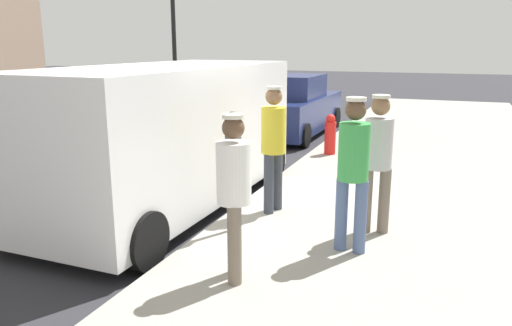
% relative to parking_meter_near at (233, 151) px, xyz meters
% --- Properties ---
extents(ground_plane, '(80.00, 80.00, 0.00)m').
position_rel_parking_meter_near_xyz_m(ground_plane, '(-1.35, 0.88, -1.18)').
color(ground_plane, '#2D2D33').
extents(sidewalk_slab, '(5.00, 32.00, 0.15)m').
position_rel_parking_meter_near_xyz_m(sidewalk_slab, '(2.15, 0.88, -1.11)').
color(sidewalk_slab, '#9E998E').
rests_on(sidewalk_slab, ground).
extents(parking_meter_near, '(0.14, 0.18, 1.52)m').
position_rel_parking_meter_near_xyz_m(parking_meter_near, '(0.00, 0.00, 0.00)').
color(parking_meter_near, gray).
rests_on(parking_meter_near, sidewalk_slab).
extents(pedestrian_in_yellow, '(0.34, 0.35, 1.75)m').
position_rel_parking_meter_near_xyz_m(pedestrian_in_yellow, '(0.22, 0.87, -0.02)').
color(pedestrian_in_yellow, '#383D47').
rests_on(pedestrian_in_yellow, sidewalk_slab).
extents(pedestrian_in_gray, '(0.35, 0.34, 1.72)m').
position_rel_parking_meter_near_xyz_m(pedestrian_in_gray, '(1.67, 0.57, -0.04)').
color(pedestrian_in_gray, '#726656').
rests_on(pedestrian_in_gray, sidewalk_slab).
extents(pedestrian_in_green, '(0.36, 0.34, 1.75)m').
position_rel_parking_meter_near_xyz_m(pedestrian_in_green, '(1.50, -0.12, -0.02)').
color(pedestrian_in_green, '#4C608C').
rests_on(pedestrian_in_green, sidewalk_slab).
extents(pedestrian_in_white, '(0.34, 0.34, 1.67)m').
position_rel_parking_meter_near_xyz_m(pedestrian_in_white, '(0.55, -1.23, -0.08)').
color(pedestrian_in_white, '#726656').
rests_on(pedestrian_in_white, sidewalk_slab).
extents(parked_van, '(2.19, 5.23, 2.15)m').
position_rel_parking_meter_near_xyz_m(parked_van, '(-1.50, 0.96, -0.03)').
color(parked_van, white).
rests_on(parked_van, ground).
extents(parked_sedan_ahead, '(1.97, 4.41, 1.65)m').
position_rel_parking_meter_near_xyz_m(parked_sedan_ahead, '(-1.66, 7.60, -0.43)').
color(parked_sedan_ahead, navy).
rests_on(parked_sedan_ahead, ground).
extents(traffic_light_corner, '(2.48, 0.42, 5.20)m').
position_rel_parking_meter_near_xyz_m(traffic_light_corner, '(-8.08, 10.92, 2.34)').
color(traffic_light_corner, black).
rests_on(traffic_light_corner, ground).
extents(fire_hydrant, '(0.24, 0.24, 0.86)m').
position_rel_parking_meter_near_xyz_m(fire_hydrant, '(0.10, 4.85, -0.61)').
color(fire_hydrant, red).
rests_on(fire_hydrant, sidewalk_slab).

